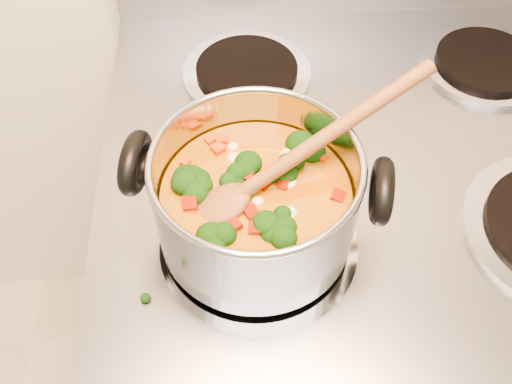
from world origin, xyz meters
TOP-DOWN VIEW (x-y plane):
  - electric_range at (0.04, 1.16)m, footprint 0.77×0.70m
  - stockpot at (-0.15, 1.02)m, footprint 0.29×0.23m
  - wooden_spoon at (-0.13, 1.03)m, footprint 0.28×0.15m
  - cooktop_crumbs at (-0.15, 1.10)m, footprint 0.27×0.02m

SIDE VIEW (x-z plane):
  - electric_range at x=0.04m, z-range -0.07..1.01m
  - cooktop_crumbs at x=-0.15m, z-range 0.92..0.93m
  - stockpot at x=-0.15m, z-range 0.93..1.06m
  - wooden_spoon at x=-0.13m, z-range 0.97..1.09m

